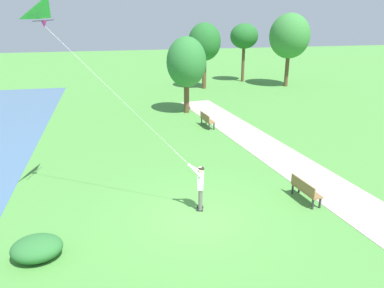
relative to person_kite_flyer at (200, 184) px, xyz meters
name	(u,v)px	position (x,y,z in m)	size (l,w,h in m)	color
ground_plane	(195,217)	(-0.30, -0.50, -1.05)	(120.00, 120.00, 0.00)	#4C8E3D
walkway_path	(316,179)	(5.59, 1.50, -1.04)	(2.40, 32.00, 0.02)	#ADA393
person_kite_flyer	(200,184)	(0.00, 0.00, 0.00)	(0.63, 0.50, 1.83)	#232328
flying_kite	(50,12)	(-4.71, 1.46, 5.94)	(4.86, 2.21, 5.72)	green
park_bench_near_walkway	(305,189)	(4.12, -0.20, -0.54)	(0.62, 1.54, 0.88)	olive
park_bench_far_walkway	(207,119)	(2.82, 10.22, -0.54)	(0.62, 1.54, 0.88)	olive
tree_lakeside_far	(290,36)	(13.64, 21.87, 3.64)	(3.72, 3.89, 6.77)	brown
tree_behind_path	(244,37)	(10.39, 25.23, 3.42)	(2.81, 2.52, 5.76)	brown
tree_horizon_far	(186,62)	(2.29, 14.04, 2.52)	(2.76, 3.02, 5.34)	brown
tree_treeline_center	(204,42)	(5.63, 22.43, 3.18)	(2.97, 2.80, 5.97)	brown
lakeside_shrub	(37,248)	(-5.43, -1.89, -0.70)	(1.51, 1.24, 0.70)	#2D7033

